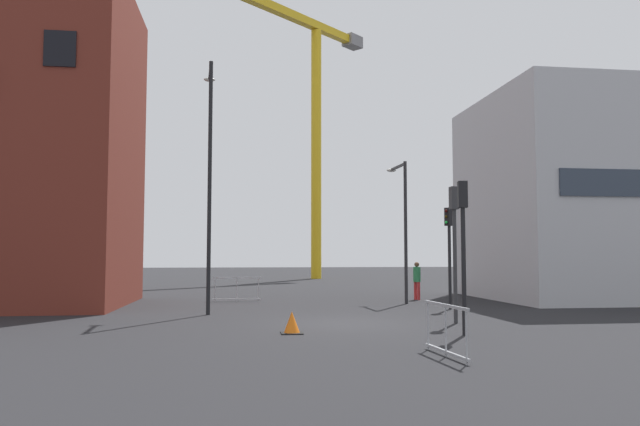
# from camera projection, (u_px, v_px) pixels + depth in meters

# --- Properties ---
(ground) EXTENTS (160.00, 160.00, 0.00)m
(ground) POSITION_uv_depth(u_px,v_px,m) (348.00, 323.00, 18.37)
(ground) COLOR black
(brick_building) EXTENTS (8.68, 8.22, 13.21)m
(brick_building) POSITION_uv_depth(u_px,v_px,m) (21.00, 145.00, 24.77)
(brick_building) COLOR maroon
(brick_building) RESTS_ON ground
(office_block) EXTENTS (11.98, 9.43, 9.63)m
(office_block) POSITION_uv_depth(u_px,v_px,m) (606.00, 198.00, 29.06)
(office_block) COLOR #B7B7BC
(office_block) RESTS_ON ground
(construction_crane) EXTENTS (13.56, 12.06, 23.05)m
(construction_crane) POSITION_uv_depth(u_px,v_px,m) (313.00, 105.00, 52.96)
(construction_crane) COLOR gold
(construction_crane) RESTS_ON ground
(streetlamp_tall) EXTENTS (0.44, 2.06, 9.01)m
(streetlamp_tall) POSITION_uv_depth(u_px,v_px,m) (210.00, 167.00, 21.49)
(streetlamp_tall) COLOR black
(streetlamp_tall) RESTS_ON ground
(streetlamp_short) EXTENTS (0.44, 2.13, 6.12)m
(streetlamp_short) POSITION_uv_depth(u_px,v_px,m) (403.00, 217.00, 26.14)
(streetlamp_short) COLOR #232326
(streetlamp_short) RESTS_ON ground
(traffic_light_corner) EXTENTS (0.30, 0.39, 4.03)m
(traffic_light_corner) POSITION_uv_depth(u_px,v_px,m) (463.00, 231.00, 15.82)
(traffic_light_corner) COLOR black
(traffic_light_corner) RESTS_ON ground
(traffic_light_crosswalk) EXTENTS (0.39, 0.35, 3.91)m
(traffic_light_crosswalk) POSITION_uv_depth(u_px,v_px,m) (449.00, 241.00, 23.22)
(traffic_light_crosswalk) COLOR black
(traffic_light_crosswalk) RESTS_ON ground
(traffic_light_far) EXTENTS (0.24, 0.37, 4.19)m
(traffic_light_far) POSITION_uv_depth(u_px,v_px,m) (454.00, 232.00, 18.51)
(traffic_light_far) COLOR #2D2D30
(traffic_light_far) RESTS_ON ground
(pedestrian_walking) EXTENTS (0.34, 0.34, 1.75)m
(pedestrian_walking) POSITION_uv_depth(u_px,v_px,m) (417.00, 278.00, 27.89)
(pedestrian_walking) COLOR red
(pedestrian_walking) RESTS_ON ground
(safety_barrier_right_run) EXTENTS (0.23, 2.10, 1.08)m
(safety_barrier_right_run) POSITION_uv_depth(u_px,v_px,m) (446.00, 329.00, 12.36)
(safety_barrier_right_run) COLOR #9EA0A5
(safety_barrier_right_run) RESTS_ON ground
(safety_barrier_left_run) EXTENTS (2.15, 0.10, 1.08)m
(safety_barrier_left_run) POSITION_uv_depth(u_px,v_px,m) (237.00, 289.00, 26.95)
(safety_barrier_left_run) COLOR #B2B5BA
(safety_barrier_left_run) RESTS_ON ground
(traffic_cone_by_barrier) EXTENTS (0.58, 0.58, 0.59)m
(traffic_cone_by_barrier) POSITION_uv_depth(u_px,v_px,m) (292.00, 323.00, 15.98)
(traffic_cone_by_barrier) COLOR black
(traffic_cone_by_barrier) RESTS_ON ground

